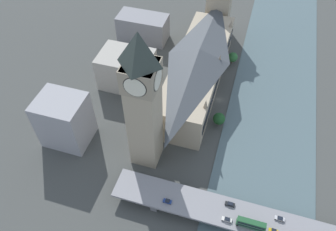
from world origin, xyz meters
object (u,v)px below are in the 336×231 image
object	(u,v)px
clock_tower	(143,101)
road_bridge	(259,222)
car_northbound_mid	(167,201)
car_northbound_tail	(273,231)
car_northbound_lead	(230,204)
parliament_hall	(198,68)
car_southbound_extra	(280,218)
double_decker_bus_lead	(251,224)
car_southbound_tail	(227,219)
victoria_tower	(219,2)

from	to	relation	value
clock_tower	road_bridge	xyz separation A→B (m)	(-58.17, 21.70, -35.24)
car_northbound_mid	car_northbound_tail	distance (m)	45.72
car_northbound_lead	car_northbound_tail	bearing A→B (deg)	160.97
parliament_hall	car_southbound_extra	distance (m)	94.29
double_decker_bus_lead	car_southbound_extra	world-z (taller)	double_decker_bus_lead
road_bridge	car_southbound_tail	xyz separation A→B (m)	(13.47, 3.72, 1.94)
road_bridge	car_northbound_lead	xyz separation A→B (m)	(13.41, -3.61, 1.93)
victoria_tower	car_northbound_tail	size ratio (longest dim) A/B	13.79
road_bridge	car_southbound_extra	distance (m)	8.67
clock_tower	double_decker_bus_lead	distance (m)	67.81
road_bridge	car_northbound_mid	xyz separation A→B (m)	(39.92, 3.05, 1.96)
parliament_hall	road_bridge	size ratio (longest dim) A/B	0.73
car_northbound_lead	car_northbound_tail	distance (m)	20.32
parliament_hall	double_decker_bus_lead	world-z (taller)	parliament_hall
road_bridge	car_northbound_mid	distance (m)	40.08
road_bridge	car_northbound_tail	size ratio (longest dim) A/B	34.27
road_bridge	double_decker_bus_lead	bearing A→B (deg)	45.22
parliament_hall	car_southbound_tail	xyz separation A→B (m)	(-32.98, 83.73, -6.64)
double_decker_bus_lead	victoria_tower	bearing A→B (deg)	-73.36
double_decker_bus_lead	parliament_hall	bearing A→B (deg)	-62.92
car_northbound_lead	car_southbound_extra	xyz separation A→B (m)	(-21.24, 0.41, -0.00)
parliament_hall	victoria_tower	world-z (taller)	victoria_tower
road_bridge	double_decker_bus_lead	distance (m)	6.49
car_northbound_mid	car_northbound_tail	xyz separation A→B (m)	(-45.72, -0.03, -0.05)
victoria_tower	car_southbound_extra	distance (m)	147.92
clock_tower	car_southbound_extra	xyz separation A→B (m)	(-65.99, 18.50, -33.32)
road_bridge	car_southbound_tail	size ratio (longest dim) A/B	29.97
road_bridge	victoria_tower	bearing A→B (deg)	-71.59
road_bridge	car_northbound_tail	xyz separation A→B (m)	(-5.80, 3.02, 1.91)
double_decker_bus_lead	car_southbound_tail	distance (m)	10.01
victoria_tower	double_decker_bus_lead	bearing A→B (deg)	106.64
victoria_tower	road_bridge	world-z (taller)	victoria_tower
parliament_hall	car_northbound_lead	size ratio (longest dim) A/B	22.34
road_bridge	car_southbound_extra	xyz separation A→B (m)	(-7.83, -3.20, 1.93)
double_decker_bus_lead	car_northbound_tail	size ratio (longest dim) A/B	3.15
parliament_hall	car_northbound_tail	size ratio (longest dim) A/B	25.18
car_northbound_lead	car_southbound_extra	distance (m)	21.24
clock_tower	car_southbound_tail	size ratio (longest dim) A/B	17.19
car_northbound_lead	car_southbound_tail	xyz separation A→B (m)	(0.06, 7.33, 0.01)
double_decker_bus_lead	car_southbound_extra	xyz separation A→B (m)	(-11.48, -6.89, -1.97)
car_southbound_extra	car_northbound_tail	bearing A→B (deg)	71.95
car_northbound_lead	car_southbound_extra	bearing A→B (deg)	178.90
victoria_tower	double_decker_bus_lead	size ratio (longest dim) A/B	4.37
road_bridge	double_decker_bus_lead	size ratio (longest dim) A/B	10.87
victoria_tower	car_southbound_tail	size ratio (longest dim) A/B	12.06
parliament_hall	road_bridge	xyz separation A→B (m)	(-46.46, 80.01, -8.58)
clock_tower	victoria_tower	world-z (taller)	clock_tower
clock_tower	victoria_tower	bearing A→B (deg)	-95.64
double_decker_bus_lead	car_northbound_lead	size ratio (longest dim) A/B	2.80
car_southbound_tail	car_southbound_extra	distance (m)	22.40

